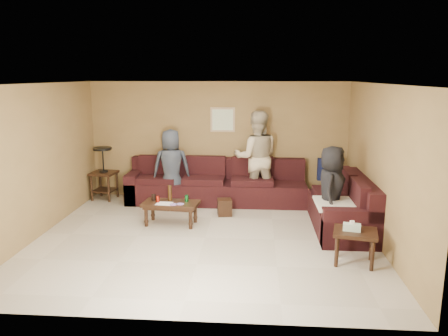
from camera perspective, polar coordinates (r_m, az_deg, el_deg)
name	(u,v)px	position (r m, az deg, el deg)	size (l,w,h in m)	color
room	(204,138)	(6.88, -2.61, 3.96)	(5.60, 5.50, 2.50)	#B9B19D
sectional_sofa	(255,195)	(8.59, 4.09, -3.53)	(4.65, 2.90, 0.97)	black
coffee_table	(171,205)	(7.87, -6.99, -4.86)	(1.03, 0.59, 0.69)	black
end_table_left	(104,172)	(9.69, -15.43, -0.54)	(0.56, 0.56, 1.13)	black
side_table_right	(355,235)	(6.48, 16.70, -8.42)	(0.68, 0.60, 0.63)	black
waste_bin	(225,207)	(8.37, 0.07, -5.14)	(0.26, 0.26, 0.31)	black
wall_art	(223,120)	(9.31, -0.18, 6.32)	(0.52, 0.04, 0.52)	tan
person_left	(171,167)	(8.97, -6.88, 0.09)	(0.77, 0.50, 1.57)	#2F3641
person_middle	(256,157)	(9.01, 4.26, 1.38)	(0.94, 0.73, 1.93)	#C1B18F
person_right	(331,190)	(7.49, 13.81, -2.85)	(0.73, 0.48, 1.50)	black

